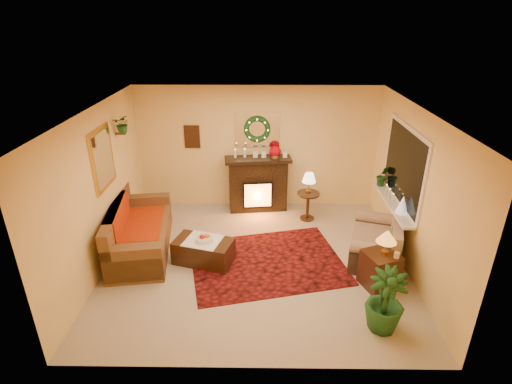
{
  "coord_description": "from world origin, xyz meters",
  "views": [
    {
      "loc": [
        0.08,
        -5.75,
        3.91
      ],
      "look_at": [
        0.0,
        0.35,
        1.15
      ],
      "focal_mm": 28.0,
      "sensor_mm": 36.0,
      "label": 1
    }
  ],
  "objects_px": {
    "end_table_square": "(379,271)",
    "coffee_table": "(204,251)",
    "sofa": "(140,228)",
    "loveseat": "(376,236)",
    "side_table_round": "(308,205)",
    "fireplace": "(258,185)"
  },
  "relations": [
    {
      "from": "end_table_square",
      "to": "coffee_table",
      "type": "relative_size",
      "value": 0.6
    },
    {
      "from": "loveseat",
      "to": "fireplace",
      "type": "bearing_deg",
      "value": 155.3
    },
    {
      "from": "end_table_square",
      "to": "coffee_table",
      "type": "xyz_separation_m",
      "value": [
        -2.8,
        0.63,
        -0.06
      ]
    },
    {
      "from": "sofa",
      "to": "end_table_square",
      "type": "relative_size",
      "value": 3.58
    },
    {
      "from": "sofa",
      "to": "loveseat",
      "type": "xyz_separation_m",
      "value": [
        4.1,
        -0.17,
        -0.01
      ]
    },
    {
      "from": "loveseat",
      "to": "side_table_round",
      "type": "xyz_separation_m",
      "value": [
        -1.02,
        1.38,
        -0.09
      ]
    },
    {
      "from": "sofa",
      "to": "coffee_table",
      "type": "height_order",
      "value": "sofa"
    },
    {
      "from": "end_table_square",
      "to": "coffee_table",
      "type": "bearing_deg",
      "value": 167.34
    },
    {
      "from": "sofa",
      "to": "fireplace",
      "type": "distance_m",
      "value": 2.64
    },
    {
      "from": "loveseat",
      "to": "coffee_table",
      "type": "bearing_deg",
      "value": -159.2
    },
    {
      "from": "fireplace",
      "to": "side_table_round",
      "type": "height_order",
      "value": "fireplace"
    },
    {
      "from": "fireplace",
      "to": "end_table_square",
      "type": "height_order",
      "value": "fireplace"
    },
    {
      "from": "loveseat",
      "to": "coffee_table",
      "type": "xyz_separation_m",
      "value": [
        -2.95,
        -0.19,
        -0.21
      ]
    },
    {
      "from": "sofa",
      "to": "side_table_round",
      "type": "distance_m",
      "value": 3.31
    },
    {
      "from": "loveseat",
      "to": "side_table_round",
      "type": "height_order",
      "value": "loveseat"
    },
    {
      "from": "sofa",
      "to": "end_table_square",
      "type": "bearing_deg",
      "value": -22.56
    },
    {
      "from": "side_table_round",
      "to": "end_table_square",
      "type": "xyz_separation_m",
      "value": [
        0.88,
        -2.19,
        -0.06
      ]
    },
    {
      "from": "loveseat",
      "to": "end_table_square",
      "type": "xyz_separation_m",
      "value": [
        -0.14,
        -0.82,
        -0.15
      ]
    },
    {
      "from": "side_table_round",
      "to": "end_table_square",
      "type": "relative_size",
      "value": 1.01
    },
    {
      "from": "sofa",
      "to": "coffee_table",
      "type": "bearing_deg",
      "value": -25.92
    },
    {
      "from": "fireplace",
      "to": "end_table_square",
      "type": "bearing_deg",
      "value": -60.63
    },
    {
      "from": "loveseat",
      "to": "end_table_square",
      "type": "relative_size",
      "value": 2.3
    }
  ]
}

